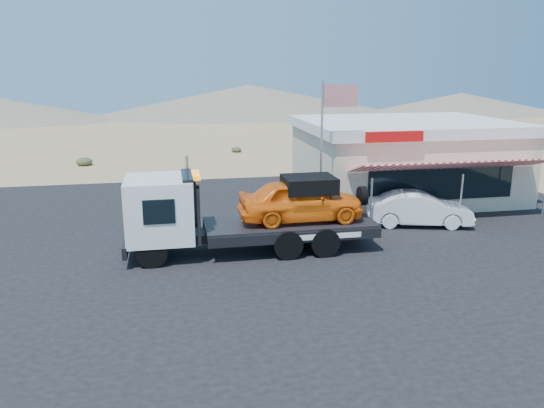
% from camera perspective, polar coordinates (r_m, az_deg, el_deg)
% --- Properties ---
extents(ground, '(120.00, 120.00, 0.00)m').
position_cam_1_polar(ground, '(17.68, -5.59, -7.27)').
color(ground, '#927753').
rests_on(ground, ground).
extents(asphalt_lot, '(32.00, 24.00, 0.02)m').
position_cam_1_polar(asphalt_lot, '(20.73, -0.91, -3.86)').
color(asphalt_lot, black).
rests_on(asphalt_lot, ground).
extents(tow_truck, '(8.87, 2.63, 2.97)m').
position_cam_1_polar(tow_truck, '(19.05, -2.93, -0.55)').
color(tow_truck, black).
rests_on(tow_truck, asphalt_lot).
extents(white_sedan, '(4.55, 2.58, 1.42)m').
position_cam_1_polar(white_sedan, '(23.26, 15.55, -0.50)').
color(white_sedan, silver).
rests_on(white_sedan, asphalt_lot).
extents(jerky_store, '(10.40, 9.97, 3.90)m').
position_cam_1_polar(jerky_store, '(28.40, 14.02, 4.85)').
color(jerky_store, '#C0AD91').
rests_on(jerky_store, asphalt_lot).
extents(flagpole, '(1.55, 0.10, 6.00)m').
position_cam_1_polar(flagpole, '(22.00, 5.94, 7.18)').
color(flagpole, '#99999E').
rests_on(flagpole, asphalt_lot).
extents(distant_hills, '(126.00, 48.00, 4.20)m').
position_cam_1_polar(distant_hills, '(72.13, -18.02, 10.11)').
color(distant_hills, '#726B59').
rests_on(distant_hills, ground).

